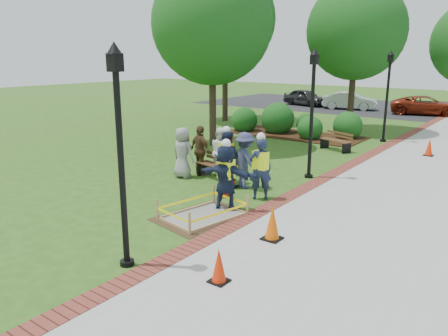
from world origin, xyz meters
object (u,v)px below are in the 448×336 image
Objects in this scene: bench_near at (216,171)px; hivis_worker_c at (226,157)px; hivis_worker_a at (226,175)px; lamp_near at (120,142)px; wet_concrete_pad at (203,209)px; cone_front at (219,266)px; hivis_worker_b at (260,167)px.

hivis_worker_c is at bearing -31.75° from bench_near.
bench_near is at bearing 148.25° from hivis_worker_c.
hivis_worker_a is 2.15m from hivis_worker_c.
lamp_near is 5.92m from hivis_worker_c.
wet_concrete_pad is 3.83× the size of cone_front.
hivis_worker_b is at bearing 91.21° from lamp_near.
wet_concrete_pad is at bearing -65.70° from hivis_worker_c.
wet_concrete_pad is 1.33× the size of hivis_worker_a.
wet_concrete_pad is 3.63m from bench_near.
cone_front is at bearing -54.74° from hivis_worker_c.
lamp_near reaches higher than bench_near.
hivis_worker_a is (-0.35, 3.76, -1.52)m from lamp_near.
hivis_worker_b is (-0.11, 5.07, -1.52)m from lamp_near.
lamp_near is at bearing -80.94° from wet_concrete_pad.
cone_front is 4.98m from hivis_worker_b.
bench_near is 0.37× the size of lamp_near.
lamp_near is 2.21× the size of hivis_worker_a.
cone_front is (2.34, -2.39, 0.09)m from wet_concrete_pad.
wet_concrete_pad is 0.60× the size of lamp_near.
bench_near is 0.83× the size of hivis_worker_c.
bench_near is 1.17m from hivis_worker_c.
hivis_worker_c is (-1.62, 5.49, -1.53)m from lamp_near.
hivis_worker_a is at bearing 124.66° from cone_front.
wet_concrete_pad is 3.35m from cone_front.
wet_concrete_pad is at bearing 134.44° from cone_front.
cone_front is 6.09m from hivis_worker_c.
cone_front is at bearing -51.70° from bench_near.
hivis_worker_a is (0.12, 0.83, 0.72)m from wet_concrete_pad.
cone_front is 3.96m from hivis_worker_a.
hivis_worker_b is at bearing 80.44° from wet_concrete_pad.
hivis_worker_c is at bearing 125.26° from cone_front.
bench_near is 0.82× the size of hivis_worker_a.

